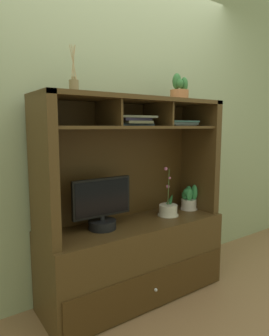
{
  "coord_description": "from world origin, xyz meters",
  "views": [
    {
      "loc": [
        -1.27,
        -1.81,
        1.31
      ],
      "look_at": [
        0.0,
        0.0,
        1.01
      ],
      "focal_mm": 32.1,
      "sensor_mm": 36.0,
      "label": 1
    }
  ],
  "objects_px": {
    "potted_orchid": "(168,210)",
    "diffuser_bottle": "(74,86)",
    "magazine_stack_centre": "(130,120)",
    "magazine_stack_left": "(178,123)",
    "potted_fern": "(189,199)",
    "potted_succulent": "(180,91)",
    "media_console": "(134,238)",
    "tv_monitor": "(102,208)"
  },
  "relations": [
    {
      "from": "potted_orchid",
      "to": "diffuser_bottle",
      "type": "xyz_separation_m",
      "value": [
        -0.79,
        0.02,
        0.93
      ]
    },
    {
      "from": "magazine_stack_centre",
      "to": "potted_orchid",
      "type": "bearing_deg",
      "value": -7.07
    },
    {
      "from": "magazine_stack_left",
      "to": "potted_orchid",
      "type": "bearing_deg",
      "value": -168.73
    },
    {
      "from": "potted_fern",
      "to": "potted_succulent",
      "type": "distance_m",
      "value": 0.92
    },
    {
      "from": "magazine_stack_centre",
      "to": "diffuser_bottle",
      "type": "distance_m",
      "value": 0.5
    },
    {
      "from": "media_console",
      "to": "potted_succulent",
      "type": "bearing_deg",
      "value": 2.89
    },
    {
      "from": "tv_monitor",
      "to": "magazine_stack_left",
      "type": "distance_m",
      "value": 0.92
    },
    {
      "from": "tv_monitor",
      "to": "magazine_stack_centre",
      "type": "bearing_deg",
      "value": 4.83
    },
    {
      "from": "potted_orchid",
      "to": "magazine_stack_left",
      "type": "height_order",
      "value": "magazine_stack_left"
    },
    {
      "from": "tv_monitor",
      "to": "potted_succulent",
      "type": "distance_m",
      "value": 1.13
    },
    {
      "from": "media_console",
      "to": "potted_fern",
      "type": "distance_m",
      "value": 0.64
    },
    {
      "from": "potted_succulent",
      "to": "potted_orchid",
      "type": "bearing_deg",
      "value": -162.49
    },
    {
      "from": "tv_monitor",
      "to": "media_console",
      "type": "bearing_deg",
      "value": 0.12
    },
    {
      "from": "tv_monitor",
      "to": "potted_fern",
      "type": "distance_m",
      "value": 0.88
    },
    {
      "from": "media_console",
      "to": "potted_succulent",
      "type": "height_order",
      "value": "potted_succulent"
    },
    {
      "from": "media_console",
      "to": "magazine_stack_left",
      "type": "xyz_separation_m",
      "value": [
        0.43,
        -0.0,
        0.88
      ]
    },
    {
      "from": "magazine_stack_left",
      "to": "potted_succulent",
      "type": "distance_m",
      "value": 0.26
    },
    {
      "from": "media_console",
      "to": "potted_orchid",
      "type": "distance_m",
      "value": 0.37
    },
    {
      "from": "media_console",
      "to": "magazine_stack_left",
      "type": "height_order",
      "value": "media_console"
    },
    {
      "from": "magazine_stack_left",
      "to": "potted_succulent",
      "type": "height_order",
      "value": "potted_succulent"
    },
    {
      "from": "magazine_stack_left",
      "to": "magazine_stack_centre",
      "type": "height_order",
      "value": "magazine_stack_centre"
    },
    {
      "from": "potted_orchid",
      "to": "media_console",
      "type": "bearing_deg",
      "value": 176.27
    },
    {
      "from": "tv_monitor",
      "to": "magazine_stack_left",
      "type": "relative_size",
      "value": 1.52
    },
    {
      "from": "tv_monitor",
      "to": "diffuser_bottle",
      "type": "relative_size",
      "value": 1.51
    },
    {
      "from": "potted_orchid",
      "to": "magazine_stack_left",
      "type": "xyz_separation_m",
      "value": [
        0.11,
        0.02,
        0.7
      ]
    },
    {
      "from": "potted_orchid",
      "to": "potted_fern",
      "type": "relative_size",
      "value": 1.82
    },
    {
      "from": "tv_monitor",
      "to": "potted_succulent",
      "type": "xyz_separation_m",
      "value": [
        0.74,
        0.02,
        0.85
      ]
    },
    {
      "from": "diffuser_bottle",
      "to": "potted_succulent",
      "type": "height_order",
      "value": "diffuser_bottle"
    },
    {
      "from": "media_console",
      "to": "potted_orchid",
      "type": "height_order",
      "value": "media_console"
    },
    {
      "from": "tv_monitor",
      "to": "magazine_stack_centre",
      "type": "distance_m",
      "value": 0.66
    },
    {
      "from": "media_console",
      "to": "tv_monitor",
      "type": "distance_m",
      "value": 0.39
    },
    {
      "from": "media_console",
      "to": "tv_monitor",
      "type": "bearing_deg",
      "value": -179.88
    },
    {
      "from": "potted_fern",
      "to": "diffuser_bottle",
      "type": "bearing_deg",
      "value": -178.79
    },
    {
      "from": "tv_monitor",
      "to": "potted_fern",
      "type": "relative_size",
      "value": 2.04
    },
    {
      "from": "magazine_stack_centre",
      "to": "magazine_stack_left",
      "type": "bearing_deg",
      "value": -2.75
    },
    {
      "from": "potted_succulent",
      "to": "media_console",
      "type": "bearing_deg",
      "value": -177.11
    },
    {
      "from": "potted_orchid",
      "to": "potted_fern",
      "type": "xyz_separation_m",
      "value": [
        0.28,
        0.04,
        0.04
      ]
    },
    {
      "from": "media_console",
      "to": "magazine_stack_centre",
      "type": "distance_m",
      "value": 0.9
    },
    {
      "from": "media_console",
      "to": "diffuser_bottle",
      "type": "bearing_deg",
      "value": -179.41
    },
    {
      "from": "magazine_stack_left",
      "to": "potted_succulent",
      "type": "xyz_separation_m",
      "value": [
        0.04,
        0.02,
        0.26
      ]
    },
    {
      "from": "potted_orchid",
      "to": "potted_succulent",
      "type": "relative_size",
      "value": 1.8
    },
    {
      "from": "magazine_stack_centre",
      "to": "potted_fern",
      "type": "bearing_deg",
      "value": -0.33
    }
  ]
}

